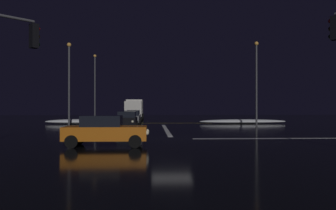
% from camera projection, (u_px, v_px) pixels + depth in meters
% --- Properties ---
extents(ground, '(120.00, 120.00, 0.10)m').
position_uv_depth(ground, '(172.00, 140.00, 21.58)').
color(ground, black).
extents(stop_line_north, '(0.35, 14.96, 0.01)m').
position_uv_depth(stop_line_north, '(166.00, 130.00, 30.29)').
color(stop_line_north, white).
rests_on(stop_line_north, ground).
extents(centre_line_ns, '(22.00, 0.15, 0.01)m').
position_uv_depth(centre_line_ns, '(162.00, 123.00, 41.88)').
color(centre_line_ns, yellow).
rests_on(centre_line_ns, ground).
extents(crosswalk_bar_east, '(14.96, 0.40, 0.01)m').
position_uv_depth(crosswalk_bar_east, '(309.00, 138.00, 21.99)').
color(crosswalk_bar_east, white).
rests_on(crosswalk_bar_east, ground).
extents(snow_bank_left_curb, '(8.22, 1.50, 0.57)m').
position_uv_depth(snow_bank_left_curb, '(81.00, 122.00, 39.85)').
color(snow_bank_left_curb, white).
rests_on(snow_bank_left_curb, ground).
extents(snow_bank_right_curb, '(10.37, 1.50, 0.51)m').
position_uv_depth(snow_bank_right_curb, '(243.00, 121.00, 40.70)').
color(snow_bank_right_curb, white).
rests_on(snow_bank_right_curb, ground).
extents(sedan_black, '(2.02, 4.33, 1.57)m').
position_uv_depth(sedan_black, '(127.00, 120.00, 32.07)').
color(sedan_black, black).
rests_on(sedan_black, ground).
extents(sedan_gray, '(2.02, 4.33, 1.57)m').
position_uv_depth(sedan_gray, '(131.00, 118.00, 38.21)').
color(sedan_gray, slate).
rests_on(sedan_gray, ground).
extents(sedan_silver, '(2.02, 4.33, 1.57)m').
position_uv_depth(sedan_silver, '(134.00, 116.00, 44.72)').
color(sedan_silver, '#B7B7BC').
rests_on(sedan_silver, ground).
extents(box_truck, '(2.68, 8.28, 3.08)m').
position_uv_depth(box_truck, '(134.00, 109.00, 52.21)').
color(box_truck, beige).
rests_on(box_truck, ground).
extents(sedan_orange_crossing, '(4.33, 2.02, 1.57)m').
position_uv_depth(sedan_orange_crossing, '(105.00, 131.00, 17.68)').
color(sedan_orange_crossing, '#C66014').
rests_on(sedan_orange_crossing, ground).
extents(streetlamp_right_near, '(0.44, 0.44, 8.93)m').
position_uv_depth(streetlamp_right_near, '(256.00, 77.00, 36.36)').
color(streetlamp_right_near, '#424247').
rests_on(streetlamp_right_near, ground).
extents(streetlamp_left_far, '(0.44, 0.44, 9.83)m').
position_uv_depth(streetlamp_left_far, '(95.00, 83.00, 51.44)').
color(streetlamp_left_far, '#424247').
rests_on(streetlamp_left_far, ground).
extents(streetlamp_left_near, '(0.44, 0.44, 8.64)m').
position_uv_depth(streetlamp_left_near, '(69.00, 78.00, 35.45)').
color(streetlamp_left_near, '#424247').
rests_on(streetlamp_left_near, ground).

